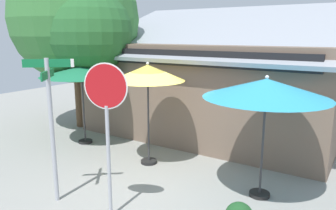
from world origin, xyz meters
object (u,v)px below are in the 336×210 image
Objects in this scene: stop_sign at (107,111)px; shade_tree at (78,22)px; patio_umbrella_mustard_center at (148,74)px; patio_umbrella_forest_green_left at (82,72)px; street_sign_post at (51,116)px; patio_umbrella_teal_right at (266,89)px.

shade_tree reaches higher than stop_sign.
patio_umbrella_mustard_center is at bearing -19.94° from shade_tree.
patio_umbrella_mustard_center is at bearing -5.60° from patio_umbrella_forest_green_left.
street_sign_post is at bearing -99.22° from patio_umbrella_mustard_center.
street_sign_post is at bearing -144.92° from patio_umbrella_teal_right.
patio_umbrella_teal_right is at bearing -13.16° from shade_tree.
street_sign_post is at bearing -173.90° from stop_sign.
patio_umbrella_teal_right is (3.56, 2.50, 0.51)m from street_sign_post.
patio_umbrella_forest_green_left is at bearing -41.74° from shade_tree.
shade_tree is (-4.11, 1.49, 1.43)m from patio_umbrella_mustard_center.
patio_umbrella_teal_right is (5.87, -0.47, 0.06)m from patio_umbrella_forest_green_left.
street_sign_post is 4.38m from patio_umbrella_teal_right.
stop_sign is 1.08× the size of patio_umbrella_mustard_center.
stop_sign is (1.38, 0.15, 0.25)m from street_sign_post.
patio_umbrella_teal_right is at bearing -4.57° from patio_umbrella_forest_green_left.
patio_umbrella_forest_green_left is 0.93× the size of patio_umbrella_mustard_center.
street_sign_post is 2.80m from patio_umbrella_mustard_center.
patio_umbrella_mustard_center reaches higher than patio_umbrella_teal_right.
patio_umbrella_mustard_center is at bearing 110.29° from stop_sign.
stop_sign is at bearing -69.71° from patio_umbrella_mustard_center.
street_sign_post is 1.17× the size of patio_umbrella_forest_green_left.
patio_umbrella_mustard_center is 0.44× the size of shade_tree.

